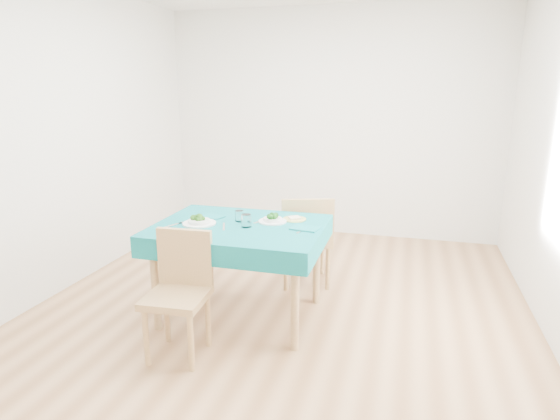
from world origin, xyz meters
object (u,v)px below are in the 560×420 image
(chair_far, at_px, (305,223))
(side_plate, at_px, (294,219))
(table, at_px, (241,271))
(bowl_near, at_px, (199,219))
(chair_near, at_px, (176,289))
(bowl_far, at_px, (273,218))

(chair_far, relative_size, side_plate, 6.11)
(table, height_order, bowl_near, bowl_near)
(chair_near, bearing_deg, table, 68.95)
(table, xyz_separation_m, bowl_far, (0.22, 0.14, 0.41))
(chair_near, distance_m, side_plate, 1.12)
(table, xyz_separation_m, bowl_near, (-0.31, -0.06, 0.42))
(table, relative_size, bowl_near, 4.98)
(chair_far, bearing_deg, bowl_near, 34.67)
(chair_near, relative_size, bowl_far, 4.40)
(chair_near, bearing_deg, bowl_near, 95.58)
(chair_far, distance_m, side_plate, 0.58)
(chair_near, bearing_deg, chair_far, 65.72)
(chair_far, height_order, bowl_near, chair_far)
(table, xyz_separation_m, chair_far, (0.34, 0.80, 0.19))
(table, relative_size, bowl_far, 5.79)
(chair_near, relative_size, bowl_near, 3.79)
(table, distance_m, chair_far, 0.89)
(chair_far, relative_size, bowl_far, 5.17)
(chair_near, bearing_deg, side_plate, 54.09)
(bowl_near, xyz_separation_m, side_plate, (0.68, 0.32, -0.03))
(bowl_near, distance_m, side_plate, 0.75)
(bowl_far, bearing_deg, chair_near, -118.11)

